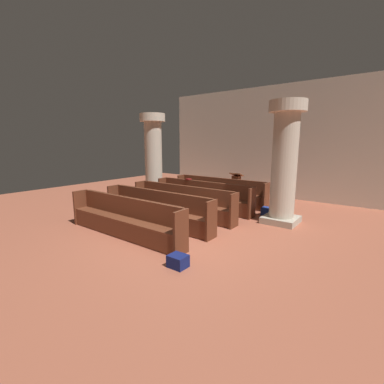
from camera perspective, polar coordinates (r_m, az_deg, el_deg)
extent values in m
plane|color=#AD5B42|center=(6.70, -2.37, -9.15)|extent=(19.20, 19.20, 0.00)
cube|color=beige|center=(11.66, 17.19, 10.09)|extent=(10.00, 0.16, 4.50)
cube|color=brown|center=(9.98, 5.84, 0.02)|extent=(3.57, 0.38, 0.05)
cube|color=brown|center=(10.08, 6.36, 1.63)|extent=(3.57, 0.04, 0.48)
cube|color=#562B1A|center=(10.08, 6.53, 2.94)|extent=(3.43, 0.06, 0.02)
cube|color=#5B2D1B|center=(11.01, -2.26, 1.23)|extent=(0.06, 0.44, 0.94)
cube|color=#5B2D1B|center=(9.18, 15.56, -1.05)|extent=(0.06, 0.44, 0.94)
cube|color=brown|center=(9.88, 5.28, -1.38)|extent=(3.57, 0.03, 0.40)
cube|color=brown|center=(9.06, 2.17, -1.01)|extent=(3.57, 0.38, 0.05)
cube|color=brown|center=(9.15, 2.79, 0.76)|extent=(3.57, 0.04, 0.48)
cube|color=#562B1A|center=(9.15, 2.97, 2.21)|extent=(3.43, 0.06, 0.02)
cube|color=#5B2D1B|center=(10.19, -6.23, 0.41)|extent=(0.06, 0.44, 0.94)
cube|color=#5B2D1B|center=(8.18, 12.67, -2.33)|extent=(0.06, 0.44, 0.94)
cube|color=brown|center=(8.97, 1.52, -2.57)|extent=(3.57, 0.03, 0.40)
cube|color=brown|center=(8.20, -2.29, -2.27)|extent=(3.57, 0.38, 0.05)
cube|color=brown|center=(8.27, -1.57, -0.30)|extent=(3.57, 0.04, 0.48)
cube|color=#562B1A|center=(8.26, -1.37, 1.31)|extent=(3.43, 0.06, 0.02)
cube|color=#5B2D1B|center=(9.42, -10.87, -0.56)|extent=(0.06, 0.44, 0.94)
cube|color=#5B2D1B|center=(7.21, 8.98, -3.95)|extent=(0.06, 0.44, 0.94)
cube|color=brown|center=(8.12, -3.06, -4.01)|extent=(3.57, 0.03, 0.40)
cube|color=brown|center=(7.39, -7.78, -3.79)|extent=(3.57, 0.38, 0.05)
cube|color=brown|center=(7.45, -6.92, -1.59)|extent=(3.57, 0.05, 0.48)
cube|color=#562B1A|center=(7.44, -6.71, 0.19)|extent=(3.43, 0.06, 0.02)
cube|color=#5B2D1B|center=(8.73, -16.28, -1.68)|extent=(0.06, 0.44, 0.94)
cube|color=#5B2D1B|center=(6.28, 4.14, -6.04)|extent=(0.06, 0.44, 0.94)
cube|color=brown|center=(7.33, -8.70, -5.72)|extent=(3.57, 0.03, 0.40)
cube|color=brown|center=(6.68, -14.54, -5.61)|extent=(3.57, 0.38, 0.05)
cube|color=brown|center=(6.72, -13.53, -3.17)|extent=(3.57, 0.04, 0.48)
cube|color=#562B1A|center=(6.70, -13.30, -1.19)|extent=(3.43, 0.06, 0.02)
cube|color=#5B2D1B|center=(8.14, -22.56, -2.96)|extent=(0.06, 0.44, 0.94)
cube|color=#5B2D1B|center=(5.42, -2.36, -8.75)|extent=(0.06, 0.44, 0.94)
cube|color=brown|center=(6.64, -15.64, -7.75)|extent=(3.57, 0.03, 0.40)
cube|color=#B6AD9A|center=(8.06, 18.44, -5.60)|extent=(0.92, 0.92, 0.18)
cylinder|color=beige|center=(7.79, 19.10, 5.26)|extent=(0.68, 0.68, 2.87)
cylinder|color=beige|center=(7.82, 19.84, 16.90)|extent=(0.98, 0.98, 0.30)
cube|color=#B6AD9A|center=(11.05, -8.03, -0.83)|extent=(0.92, 0.92, 0.18)
cylinder|color=beige|center=(10.86, -8.24, 7.09)|extent=(0.68, 0.68, 2.87)
cylinder|color=beige|center=(10.88, -8.47, 15.46)|extent=(0.98, 0.98, 0.30)
cube|color=brown|center=(10.81, 9.33, -1.45)|extent=(0.45, 0.45, 0.06)
cube|color=brown|center=(10.73, 9.41, 0.88)|extent=(0.28, 0.28, 0.95)
cube|color=brown|center=(10.65, 9.49, 3.71)|extent=(0.48, 0.35, 0.15)
cube|color=maroon|center=(9.58, -0.74, 2.77)|extent=(0.14, 0.20, 0.03)
cube|color=navy|center=(5.07, -3.01, -14.53)|extent=(0.33, 0.29, 0.23)
cube|color=navy|center=(8.70, 16.05, -4.04)|extent=(0.41, 0.27, 0.25)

